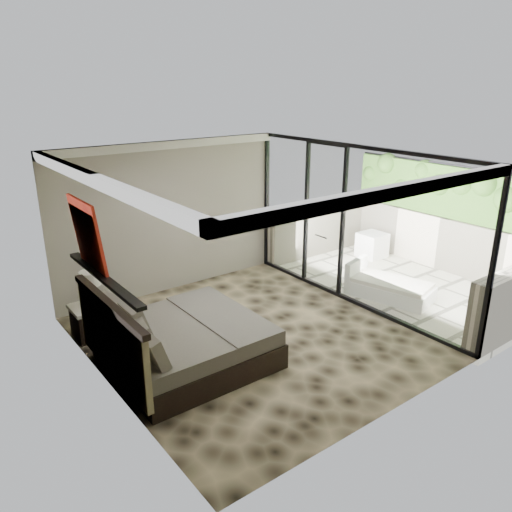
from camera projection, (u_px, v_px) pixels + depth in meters
floor at (251, 337)px, 7.79m from camera, size 5.00×5.00×0.00m
ceiling at (250, 158)px, 6.86m from camera, size 4.50×5.00×0.02m
back_wall at (171, 218)px, 9.20m from camera, size 4.50×0.02×2.80m
left_wall at (103, 289)px, 6.05m from camera, size 0.02×5.00×2.80m
glass_wall at (355, 227)px, 8.61m from camera, size 0.08×5.00×2.80m
terrace_slab at (402, 285)px, 9.95m from camera, size 3.00×5.00×0.12m
parapet_far at (445, 243)px, 10.51m from camera, size 0.30×5.00×1.10m
foliage_hedge at (452, 192)px, 10.14m from camera, size 0.36×4.60×1.10m
picture_ledge at (104, 278)px, 6.13m from camera, size 0.12×2.20×0.05m
bed at (180, 342)px, 6.95m from camera, size 2.14×2.07×1.18m
nightstand at (91, 320)px, 7.76m from camera, size 0.69×0.69×0.53m
table_lamp at (91, 284)px, 7.54m from camera, size 0.31×0.31×0.57m
abstract_canvas at (87, 234)px, 6.26m from camera, size 0.13×0.90×0.90m
framed_print at (93, 245)px, 6.32m from camera, size 0.11×0.50×0.60m
ottoman at (372, 245)px, 11.28m from camera, size 0.55×0.55×0.55m
lounger at (387, 287)px, 9.22m from camera, size 1.11×1.65×0.59m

